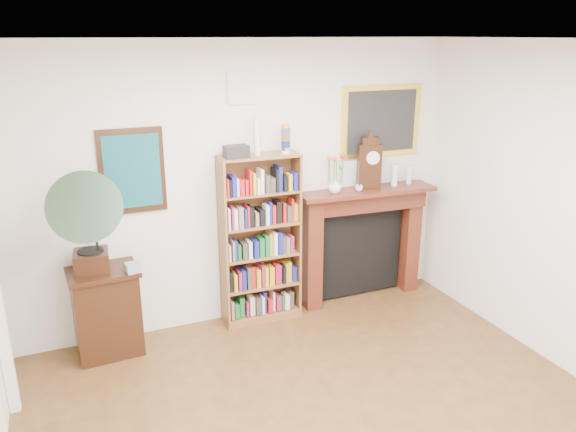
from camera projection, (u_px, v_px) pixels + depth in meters
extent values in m
cube|color=white|center=(389.00, 40.00, 2.93)|extent=(4.50, 5.00, 0.01)
cube|color=white|center=(243.00, 186.00, 5.55)|extent=(4.50, 0.01, 2.80)
cube|color=black|center=(132.00, 171.00, 5.07)|extent=(0.58, 0.03, 0.78)
cube|color=#13525B|center=(133.00, 172.00, 5.05)|extent=(0.50, 0.01, 0.67)
cube|color=white|center=(241.00, 88.00, 5.24)|extent=(0.26, 0.03, 0.30)
cube|color=silver|center=(241.00, 88.00, 5.22)|extent=(0.22, 0.01, 0.26)
cube|color=yellow|center=(381.00, 121.00, 5.94)|extent=(0.95, 0.03, 0.75)
cube|color=#262628|center=(382.00, 121.00, 5.92)|extent=(0.82, 0.01, 0.65)
cube|color=brown|center=(223.00, 245.00, 5.47)|extent=(0.03, 0.28, 1.73)
cube|color=brown|center=(296.00, 235.00, 5.76)|extent=(0.03, 0.28, 1.73)
cube|color=brown|center=(259.00, 156.00, 5.35)|extent=(0.80, 0.30, 0.02)
cube|color=brown|center=(262.00, 314.00, 5.87)|extent=(0.80, 0.30, 0.07)
cube|color=brown|center=(256.00, 236.00, 5.73)|extent=(0.80, 0.04, 1.73)
cube|color=brown|center=(261.00, 285.00, 5.77)|extent=(0.76, 0.28, 0.02)
cube|color=brown|center=(261.00, 255.00, 5.67)|extent=(0.76, 0.28, 0.02)
cube|color=brown|center=(260.00, 224.00, 5.57)|extent=(0.76, 0.28, 0.02)
cube|color=brown|center=(260.00, 193.00, 5.46)|extent=(0.76, 0.28, 0.02)
cube|color=black|center=(107.00, 312.00, 5.12)|extent=(0.63, 0.47, 0.83)
cube|color=#4A1D11|center=(312.00, 254.00, 5.94)|extent=(0.18, 0.23, 1.22)
cube|color=#4A1D11|center=(409.00, 238.00, 6.39)|extent=(0.18, 0.23, 1.22)
cube|color=#4A1D11|center=(364.00, 201.00, 6.01)|extent=(1.40, 0.31, 0.20)
cube|color=#4A1D11|center=(367.00, 191.00, 5.93)|extent=(1.52, 0.45, 0.04)
cube|color=black|center=(358.00, 252.00, 6.26)|extent=(1.01, 0.09, 0.98)
cube|color=black|center=(92.00, 261.00, 4.95)|extent=(0.32, 0.32, 0.18)
cylinder|color=black|center=(90.00, 251.00, 4.92)|extent=(0.25, 0.25, 0.01)
cone|color=#304633|center=(87.00, 213.00, 4.63)|extent=(0.65, 0.79, 0.76)
cube|color=#B7B8C4|center=(133.00, 268.00, 4.94)|extent=(0.14, 0.14, 0.08)
cube|color=black|center=(369.00, 167.00, 5.88)|extent=(0.26, 0.20, 0.47)
cylinder|color=white|center=(373.00, 158.00, 5.79)|extent=(0.14, 0.06, 0.14)
cube|color=black|center=(370.00, 141.00, 5.80)|extent=(0.20, 0.16, 0.09)
imported|color=white|center=(335.00, 186.00, 5.77)|extent=(0.17, 0.17, 0.15)
imported|color=silver|center=(359.00, 188.00, 5.85)|extent=(0.08, 0.08, 0.06)
cylinder|color=silver|center=(395.00, 175.00, 6.02)|extent=(0.07, 0.07, 0.24)
cylinder|color=silver|center=(409.00, 175.00, 6.12)|extent=(0.06, 0.06, 0.20)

